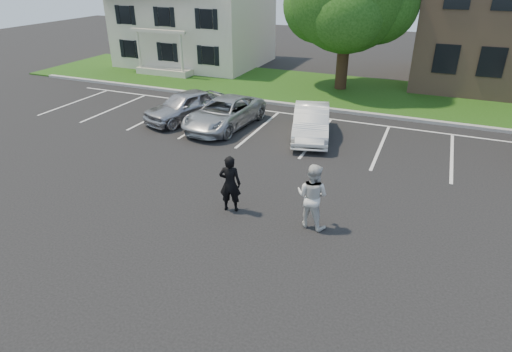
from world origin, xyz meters
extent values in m
plane|color=black|center=(0.00, 0.00, 0.00)|extent=(90.00, 90.00, 0.00)
cube|color=gray|center=(0.00, 12.00, 0.07)|extent=(40.00, 0.30, 0.15)
cube|color=#19400B|center=(0.00, 16.00, 0.04)|extent=(44.00, 8.00, 0.08)
cube|color=silver|center=(-14.00, 8.00, 0.01)|extent=(0.12, 5.20, 0.01)
cube|color=silver|center=(-11.20, 8.00, 0.01)|extent=(0.12, 5.20, 0.01)
cube|color=silver|center=(-8.40, 8.00, 0.01)|extent=(0.12, 5.20, 0.01)
cube|color=silver|center=(-5.60, 8.00, 0.01)|extent=(0.12, 5.20, 0.01)
cube|color=silver|center=(-2.80, 8.00, 0.01)|extent=(0.12, 5.20, 0.01)
cube|color=silver|center=(0.00, 8.00, 0.01)|extent=(0.12, 5.20, 0.01)
cube|color=silver|center=(2.80, 8.00, 0.01)|extent=(0.12, 5.20, 0.01)
cube|color=silver|center=(5.60, 8.00, 0.01)|extent=(0.12, 5.20, 0.01)
cube|color=silver|center=(1.40, 10.70, 0.01)|extent=(34.00, 0.12, 0.01)
cube|color=beige|center=(-13.00, 20.00, 2.60)|extent=(10.00, 8.00, 5.20)
cube|color=beige|center=(-13.00, 15.70, 0.25)|extent=(4.00, 1.60, 0.50)
cylinder|color=beige|center=(-14.70, 15.10, 1.35)|extent=(0.18, 0.18, 2.70)
cylinder|color=beige|center=(-11.30, 15.10, 1.35)|extent=(0.18, 0.18, 2.70)
cube|color=beige|center=(-13.00, 15.10, 3.00)|extent=(4.20, 0.25, 0.20)
cube|color=black|center=(-13.00, 15.98, 1.50)|extent=(0.90, 0.06, 1.20)
cube|color=black|center=(-13.00, 15.98, 3.80)|extent=(0.90, 0.06, 1.20)
cube|color=black|center=(-13.65, 15.98, 1.50)|extent=(0.32, 0.05, 1.25)
cube|color=black|center=(-12.35, 15.98, 1.50)|extent=(0.32, 0.05, 1.25)
cube|color=black|center=(4.80, 16.97, 2.20)|extent=(1.30, 0.06, 1.60)
cube|color=black|center=(7.10, 16.97, 2.20)|extent=(1.30, 0.06, 1.60)
cylinder|color=black|center=(-0.89, 16.49, 1.60)|extent=(0.70, 0.70, 3.20)
sphere|color=#16410C|center=(0.71, 17.19, 5.00)|extent=(4.60, 4.60, 4.60)
sphere|color=#16410C|center=(-2.59, 16.89, 4.80)|extent=(4.40, 4.40, 4.40)
sphere|color=#16410C|center=(-0.49, 14.99, 4.60)|extent=(4.00, 4.00, 4.00)
imported|color=black|center=(-0.78, 0.82, 0.92)|extent=(0.76, 0.59, 1.84)
imported|color=silver|center=(1.78, 0.92, 0.99)|extent=(1.08, 0.90, 1.98)
imported|color=#ACACB1|center=(-6.62, 7.77, 0.73)|extent=(3.12, 4.60, 1.45)
imported|color=#A9ACB1|center=(-4.42, 7.63, 0.67)|extent=(2.69, 5.03, 1.34)
imported|color=white|center=(-0.27, 7.87, 0.71)|extent=(2.56, 4.55, 1.42)
camera|label=1|loc=(4.46, -9.56, 6.92)|focal=30.00mm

